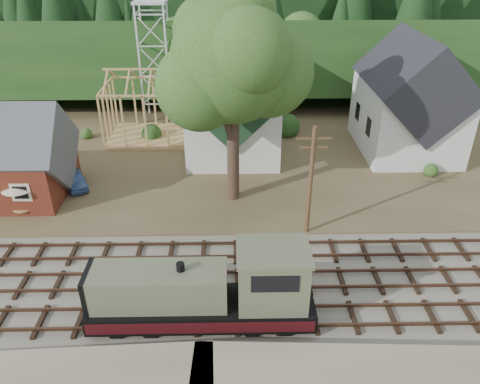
{
  "coord_description": "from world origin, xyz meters",
  "views": [
    {
      "loc": [
        1.89,
        -21.5,
        18.4
      ],
      "look_at": [
        2.43,
        6.0,
        3.0
      ],
      "focal_mm": 35.0,
      "sensor_mm": 36.0,
      "label": 1
    }
  ],
  "objects_px": {
    "car_blue": "(75,180)",
    "car_red": "(429,152)",
    "locomotive": "(210,293)",
    "patio_set": "(18,187)"
  },
  "relations": [
    {
      "from": "car_blue",
      "to": "car_red",
      "type": "distance_m",
      "value": 31.01
    },
    {
      "from": "locomotive",
      "to": "car_red",
      "type": "relative_size",
      "value": 2.97
    },
    {
      "from": "car_red",
      "to": "patio_set",
      "type": "xyz_separation_m",
      "value": [
        -33.25,
        -9.08,
        1.66
      ]
    },
    {
      "from": "patio_set",
      "to": "car_red",
      "type": "bearing_deg",
      "value": 15.27
    },
    {
      "from": "locomotive",
      "to": "patio_set",
      "type": "bearing_deg",
      "value": 141.98
    },
    {
      "from": "car_red",
      "to": "locomotive",
      "type": "bearing_deg",
      "value": 130.63
    },
    {
      "from": "locomotive",
      "to": "car_blue",
      "type": "bearing_deg",
      "value": 127.2
    },
    {
      "from": "car_blue",
      "to": "patio_set",
      "type": "relative_size",
      "value": 1.44
    },
    {
      "from": "locomotive",
      "to": "car_red",
      "type": "xyz_separation_m",
      "value": [
        19.21,
        20.05,
        -1.22
      ]
    },
    {
      "from": "car_blue",
      "to": "patio_set",
      "type": "height_order",
      "value": "patio_set"
    }
  ]
}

